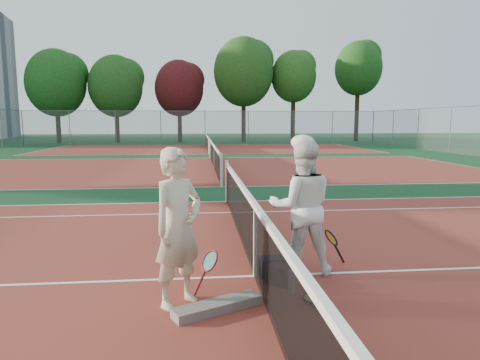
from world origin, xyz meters
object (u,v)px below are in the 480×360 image
at_px(racket_black_held, 331,247).
at_px(sports_bag_purple, 280,275).
at_px(sports_bag_navy, 271,267).
at_px(water_bottle, 292,282).
at_px(racket_red, 210,272).
at_px(racket_spare, 313,300).
at_px(player_b, 301,207).
at_px(net_main, 255,240).
at_px(player_a, 178,227).

height_order(racket_black_held, sports_bag_purple, racket_black_held).
bearing_deg(sports_bag_navy, water_bottle, -76.36).
bearing_deg(sports_bag_navy, sports_bag_purple, -78.35).
relative_size(racket_red, sports_bag_purple, 1.68).
height_order(racket_red, sports_bag_navy, racket_red).
bearing_deg(sports_bag_navy, racket_red, -151.42).
height_order(racket_spare, sports_bag_purple, sports_bag_purple).
bearing_deg(racket_black_held, player_b, 7.37).
height_order(net_main, player_a, player_a).
bearing_deg(water_bottle, net_main, 120.62).
xyz_separation_m(player_a, water_bottle, (1.37, 0.17, -0.76)).
xyz_separation_m(racket_black_held, water_bottle, (-0.81, -0.98, -0.12)).
xyz_separation_m(racket_spare, sports_bag_purple, (-0.28, 0.61, 0.09)).
bearing_deg(racket_spare, racket_red, 49.63).
bearing_deg(water_bottle, sports_bag_purple, 105.40).
bearing_deg(net_main, water_bottle, -59.38).
height_order(player_a, racket_spare, player_a).
bearing_deg(player_a, racket_red, -3.36).
bearing_deg(player_b, racket_red, 28.54).
xyz_separation_m(net_main, player_b, (0.66, 0.11, 0.42)).
relative_size(net_main, racket_black_held, 20.70).
distance_m(sports_bag_navy, sports_bag_purple, 0.29).
height_order(net_main, sports_bag_purple, net_main).
xyz_separation_m(player_b, sports_bag_purple, (-0.38, -0.41, -0.81)).
xyz_separation_m(racket_red, racket_spare, (1.20, -0.43, -0.23)).
height_order(racket_red, racket_black_held, racket_black_held).
distance_m(player_b, racket_spare, 1.36).
relative_size(racket_red, racket_black_held, 0.98).
bearing_deg(sports_bag_navy, player_b, 16.00).
relative_size(racket_black_held, sports_bag_navy, 1.58).
height_order(player_b, sports_bag_purple, player_b).
height_order(net_main, water_bottle, net_main).
relative_size(racket_black_held, sports_bag_purple, 1.72).
bearing_deg(player_a, racket_spare, -48.09).
relative_size(player_b, water_bottle, 6.23).
relative_size(racket_black_held, racket_spare, 0.88).
distance_m(net_main, racket_spare, 1.17).
bearing_deg(racket_black_held, sports_bag_purple, 18.12).
bearing_deg(racket_red, water_bottle, -45.15).
bearing_deg(sports_bag_navy, net_main, 176.04).
relative_size(net_main, sports_bag_purple, 35.54).
bearing_deg(player_a, player_b, -15.09).
height_order(sports_bag_navy, sports_bag_purple, sports_bag_navy).
distance_m(player_a, water_bottle, 1.57).
height_order(player_b, sports_bag_navy, player_b).
relative_size(racket_spare, water_bottle, 2.00).
bearing_deg(racket_spare, sports_bag_purple, 4.27).
bearing_deg(net_main, racket_red, -142.80).
xyz_separation_m(net_main, sports_bag_navy, (0.22, -0.02, -0.38)).
bearing_deg(racket_red, sports_bag_navy, -8.53).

